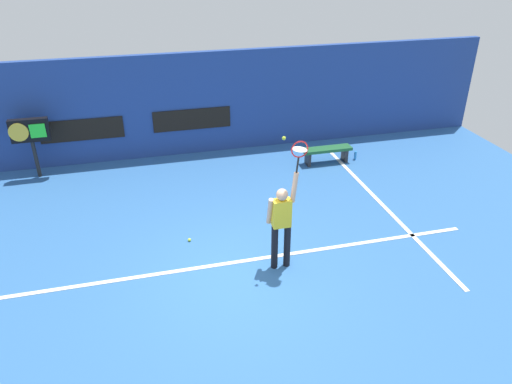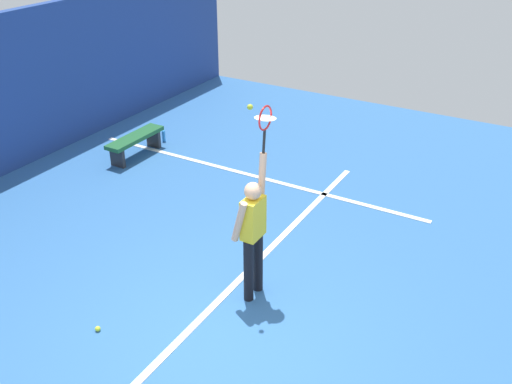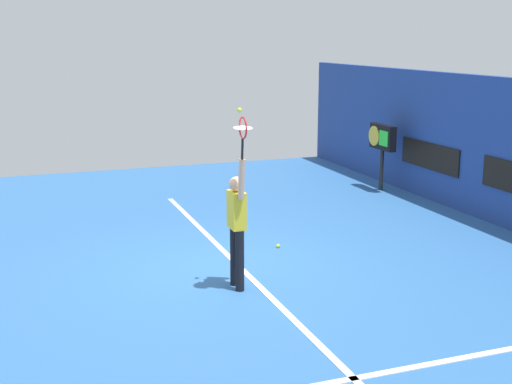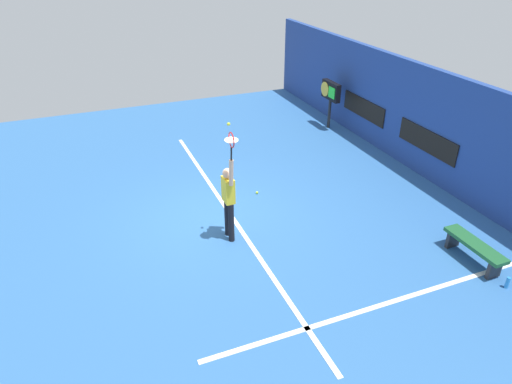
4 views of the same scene
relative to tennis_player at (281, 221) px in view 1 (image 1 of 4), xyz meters
The scene contains 13 objects.
ground_plane 1.32m from the tennis_player, behind, with size 18.00×18.00×0.00m, color #2D609E.
back_wall 6.09m from the tennis_player, 98.04° to the left, with size 18.00×0.20×2.90m, color navy.
sponsor_banner_center 5.95m from the tennis_player, 98.20° to the left, with size 2.20×0.03×0.60m, color black.
sponsor_banner_portside 7.04m from the tennis_player, 123.16° to the left, with size 2.20×0.03×0.60m, color black.
court_baseline 1.35m from the tennis_player, 159.47° to the left, with size 10.00×0.10×0.01m, color white.
court_sideline 3.74m from the tennis_player, 31.93° to the left, with size 0.10×7.00×0.01m, color white.
tennis_player is the anchor object (origin of this frame).
tennis_racket 1.42m from the tennis_player, ahead, with size 0.34×0.27×0.62m.
tennis_ball 1.64m from the tennis_player, 70.21° to the left, with size 0.07×0.07×0.07m, color #CCE033.
scoreboard_clock 7.37m from the tennis_player, 133.26° to the left, with size 0.96×0.20×1.60m.
court_bench 5.09m from the tennis_player, 58.27° to the left, with size 1.40×0.36×0.45m.
water_bottle 5.64m from the tennis_player, 50.50° to the left, with size 0.07×0.07×0.24m, color #338CD8.
spare_ball 2.28m from the tennis_player, 141.00° to the left, with size 0.07×0.07×0.07m, color #CCE033.
Camera 1 is at (-1.53, -7.27, 5.75)m, focal length 34.29 mm.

